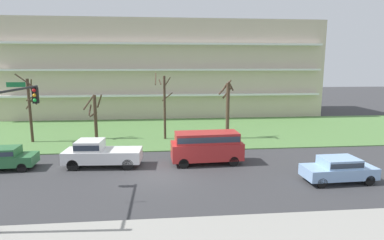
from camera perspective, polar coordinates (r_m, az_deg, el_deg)
ground at (r=20.96m, az=-5.65°, el=-10.21°), size 160.00×160.00×0.00m
grass_lawn_strip at (r=34.43m, az=-5.63°, el=-2.09°), size 80.00×16.00×0.08m
apartment_building at (r=47.31m, az=-5.75°, el=9.19°), size 44.85×12.21×13.20m
tree_far_left at (r=32.62m, az=-27.40°, el=2.05°), size 1.48×1.33×6.47m
tree_left at (r=31.79m, az=-17.25°, el=0.87°), size 1.87×1.61×4.43m
tree_center at (r=30.33m, az=-5.06°, el=2.78°), size 1.69×1.69×6.48m
tree_right at (r=30.70m, az=6.48°, el=2.26°), size 1.43×1.45×5.79m
van_red_near_left at (r=23.16m, az=2.70°, el=-4.59°), size 5.28×2.22×2.36m
pickup_white_center_left at (r=23.48m, az=-16.45°, el=-5.75°), size 5.51×2.32×1.95m
sedan_green_center_right at (r=25.63m, az=-31.29°, el=-5.84°), size 4.49×2.04×1.57m
sedan_blue_near_right at (r=21.70m, az=25.13°, el=-7.99°), size 4.46×1.96×1.57m
traffic_signal_mast at (r=16.89m, az=-30.46°, el=-0.95°), size 0.90×5.81×6.41m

